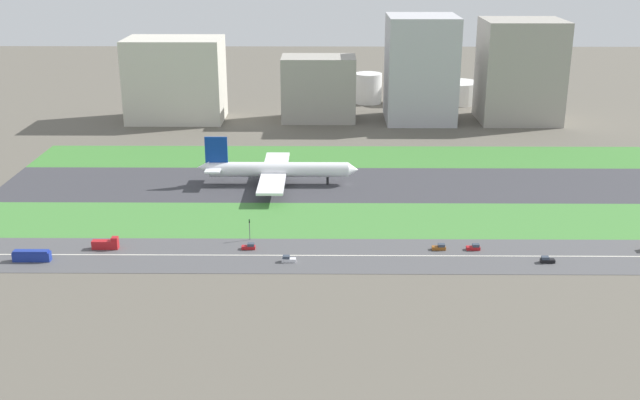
{
  "coord_description": "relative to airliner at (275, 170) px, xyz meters",
  "views": [
    {
      "loc": [
        -9.11,
        -298.51,
        96.92
      ],
      "look_at": [
        -11.22,
        -36.5,
        6.0
      ],
      "focal_mm": 43.47,
      "sensor_mm": 36.0,
      "label": 1
    }
  ],
  "objects": [
    {
      "name": "ground_plane",
      "position": [
        29.73,
        -0.0,
        -6.23
      ],
      "size": [
        800.0,
        800.0,
        0.0
      ],
      "primitive_type": "plane",
      "color": "#5B564C"
    },
    {
      "name": "runway",
      "position": [
        29.73,
        -0.0,
        -6.18
      ],
      "size": [
        280.0,
        46.0,
        0.1
      ],
      "primitive_type": "cube",
      "color": "#38383D",
      "rests_on": "ground_plane"
    },
    {
      "name": "grass_median_north",
      "position": [
        29.73,
        41.0,
        -6.18
      ],
      "size": [
        280.0,
        36.0,
        0.1
      ],
      "primitive_type": "cube",
      "color": "#3D7A33",
      "rests_on": "ground_plane"
    },
    {
      "name": "grass_median_south",
      "position": [
        29.73,
        -41.0,
        -6.18
      ],
      "size": [
        280.0,
        36.0,
        0.1
      ],
      "primitive_type": "cube",
      "color": "#427F38",
      "rests_on": "ground_plane"
    },
    {
      "name": "highway",
      "position": [
        29.73,
        -73.0,
        -6.18
      ],
      "size": [
        280.0,
        28.0,
        0.1
      ],
      "primitive_type": "cube",
      "color": "#4C4C4F",
      "rests_on": "ground_plane"
    },
    {
      "name": "highway_centerline",
      "position": [
        29.73,
        -73.0,
        -6.13
      ],
      "size": [
        266.0,
        0.5,
        0.01
      ],
      "primitive_type": "cube",
      "color": "silver",
      "rests_on": "highway"
    },
    {
      "name": "airliner",
      "position": [
        0.0,
        0.0,
        0.0
      ],
      "size": [
        65.0,
        56.0,
        19.7
      ],
      "color": "white",
      "rests_on": "runway"
    },
    {
      "name": "car_0",
      "position": [
        8.95,
        -78.0,
        -5.31
      ],
      "size": [
        4.4,
        1.8,
        2.0
      ],
      "rotation": [
        0.0,
        0.0,
        3.14
      ],
      "color": "silver",
      "rests_on": "highway"
    },
    {
      "name": "car_1",
      "position": [
        68.3,
        -68.0,
        -5.31
      ],
      "size": [
        4.4,
        1.8,
        2.0
      ],
      "color": "#B2191E",
      "rests_on": "highway"
    },
    {
      "name": "truck_0",
      "position": [
        -50.29,
        -68.0,
        -4.56
      ],
      "size": [
        8.4,
        2.5,
        4.0
      ],
      "color": "#B2191E",
      "rests_on": "highway"
    },
    {
      "name": "car_3",
      "position": [
        89.09,
        -78.0,
        -5.31
      ],
      "size": [
        4.4,
        1.8,
        2.0
      ],
      "rotation": [
        0.0,
        0.0,
        3.14
      ],
      "color": "black",
      "rests_on": "highway"
    },
    {
      "name": "car_2",
      "position": [
        57.24,
        -68.0,
        -5.31
      ],
      "size": [
        4.4,
        1.8,
        2.0
      ],
      "color": "brown",
      "rests_on": "highway"
    },
    {
      "name": "bus_1",
      "position": [
        -70.74,
        -78.0,
        -4.41
      ],
      "size": [
        11.6,
        2.5,
        3.5
      ],
      "rotation": [
        0.0,
        0.0,
        3.14
      ],
      "color": "navy",
      "rests_on": "highway"
    },
    {
      "name": "car_4",
      "position": [
        -4.11,
        -68.0,
        -5.31
      ],
      "size": [
        4.4,
        1.8,
        2.0
      ],
      "color": "#B2191E",
      "rests_on": "highway"
    },
    {
      "name": "traffic_light",
      "position": [
        -4.62,
        -60.01,
        -1.94
      ],
      "size": [
        0.36,
        0.5,
        7.2
      ],
      "color": "#4C4C51",
      "rests_on": "highway"
    },
    {
      "name": "terminal_building",
      "position": [
        -60.27,
        114.0,
        15.76
      ],
      "size": [
        50.83,
        32.95,
        43.98
      ],
      "primitive_type": "cube",
      "color": "beige",
      "rests_on": "ground_plane"
    },
    {
      "name": "hangar_building",
      "position": [
        16.51,
        114.0,
        10.99
      ],
      "size": [
        39.38,
        24.5,
        34.44
      ],
      "primitive_type": "cube",
      "color": "#9E998E",
      "rests_on": "ground_plane"
    },
    {
      "name": "office_tower",
      "position": [
        70.97,
        114.0,
        21.65
      ],
      "size": [
        36.39,
        36.8,
        55.76
      ],
      "primitive_type": "cube",
      "color": "#B2B2B7",
      "rests_on": "ground_plane"
    },
    {
      "name": "cargo_warehouse",
      "position": [
        123.87,
        114.0,
        20.63
      ],
      "size": [
        41.85,
        35.87,
        53.72
      ],
      "primitive_type": "cube",
      "color": "#9E998E",
      "rests_on": "ground_plane"
    },
    {
      "name": "fuel_tank_west",
      "position": [
        45.47,
        159.0,
        2.59
      ],
      "size": [
        16.49,
        16.49,
        17.65
      ],
      "primitive_type": "cylinder",
      "color": "silver",
      "rests_on": "ground_plane"
    },
    {
      "name": "fuel_tank_centre",
      "position": [
        69.99,
        159.0,
        2.4
      ],
      "size": [
        16.47,
        16.47,
        17.27
      ],
      "primitive_type": "cylinder",
      "color": "silver",
      "rests_on": "ground_plane"
    },
    {
      "name": "fuel_tank_east",
      "position": [
        98.81,
        159.0,
        0.13
      ],
      "size": [
        25.62,
        25.62,
        12.72
      ],
      "primitive_type": "cylinder",
      "color": "silver",
      "rests_on": "ground_plane"
    }
  ]
}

